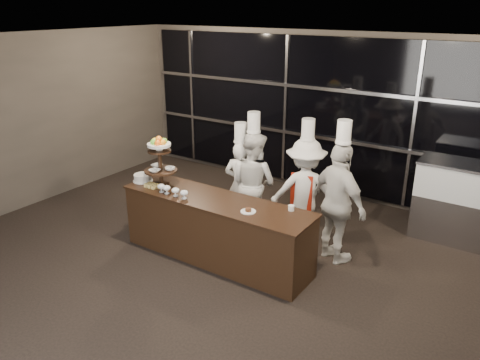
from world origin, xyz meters
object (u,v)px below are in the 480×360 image
Objects in this scene: display_stand at (160,158)px; chef_c at (305,191)px; layer_cake at (143,178)px; chef_b at (253,182)px; buffet_counter at (216,229)px; chef_a at (241,183)px; chef_d at (338,203)px; display_case at (469,200)px.

chef_c is at bearing 34.37° from display_stand.
chef_b reaches higher than layer_cake.
chef_a is at bearing 105.20° from buffet_counter.
chef_a is (1.05, 1.08, -0.21)m from layer_cake.
chef_a is (0.72, 1.03, -0.58)m from display_stand.
buffet_counter is at bearing -147.30° from chef_d.
chef_b is at bearing 175.36° from chef_d.
chef_c is (0.80, 0.18, -0.02)m from chef_b.
display_stand is at bearing -133.18° from chef_b.
display_case is (2.82, 2.52, 0.22)m from buffet_counter.
display_stand is 0.49× the size of display_case.
display_stand is at bearing -124.87° from chef_a.
display_case is 2.15m from chef_d.
chef_b is at bearing 39.75° from layer_cake.
buffet_counter is 1.73m from chef_d.
chef_b reaches higher than chef_a.
chef_a reaches higher than display_case.
chef_d is at bearing 20.60° from display_stand.
chef_d reaches higher than chef_c.
chef_c reaches higher than layer_cake.
chef_d reaches higher than display_stand.
display_stand is 0.43× the size of chef_a.
chef_d reaches higher than layer_cake.
display_stand is 1.39m from chef_a.
buffet_counter is 3.79m from display_case.
chef_c is at bearing 30.95° from layer_cake.
chef_c is at bearing 9.36° from chef_a.
display_case is at bearing 31.79° from layer_cake.
chef_c is (1.76, 1.20, -0.52)m from display_stand.
chef_b is at bearing -167.32° from chef_c.
chef_a is 1.70m from chef_d.
display_case is 2.45m from chef_c.
chef_b is (-0.04, 1.02, 0.37)m from buffet_counter.
layer_cake is at bearing -134.12° from chef_a.
display_case is 0.78× the size of chef_b.
buffet_counter is 1.88× the size of display_case.
chef_d is at bearing 32.70° from buffet_counter.
layer_cake is 0.17× the size of chef_a.
display_stand is 0.37× the size of chef_d.
chef_b reaches higher than display_case.
layer_cake is 0.15× the size of chef_b.
display_case is 0.79× the size of chef_c.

